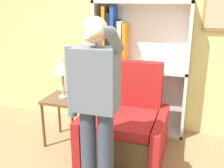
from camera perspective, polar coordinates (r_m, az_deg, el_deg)
name	(u,v)px	position (r m, az deg, el deg)	size (l,w,h in m)	color
wall_back	(156,33)	(3.72, 9.49, 10.91)	(8.00, 0.11, 2.80)	#DBCC84
bookcase	(127,70)	(3.72, 3.33, 3.15)	(1.31, 0.28, 1.83)	white
armchair	(125,127)	(3.25, 2.93, -9.38)	(0.97, 0.89, 1.11)	#4C3823
person_standing	(95,101)	(2.34, -3.64, -3.69)	(0.54, 0.78, 1.71)	#384256
side_table	(64,105)	(3.47, -10.31, -4.58)	(0.47, 0.47, 0.63)	brown
table_lamp	(62,66)	(3.31, -10.80, 3.81)	(0.24, 0.24, 0.54)	#B7B2A8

